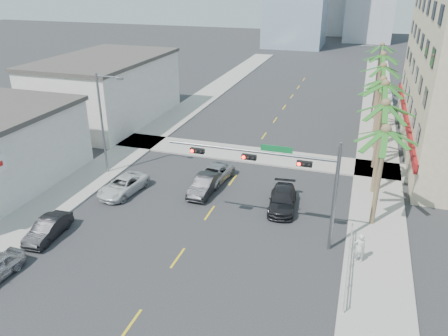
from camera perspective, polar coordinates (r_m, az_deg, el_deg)
name	(u,v)px	position (r m, az deg, el deg)	size (l,w,h in m)	color
ground	(149,299)	(25.52, -9.79, -16.49)	(260.00, 260.00, 0.00)	#262628
sidewalk_right	(377,179)	(40.41, 19.38, -1.34)	(4.00, 120.00, 0.15)	gray
sidewalk_left	(132,148)	(45.87, -11.88, 2.57)	(4.00, 120.00, 0.15)	gray
sidewalk_cross	(250,155)	(43.31, 3.45, 1.76)	(80.00, 4.00, 0.15)	gray
building_left_far	(107,91)	(55.13, -15.05, 9.72)	(11.00, 18.00, 7.20)	beige
traffic_signal_mast	(284,172)	(27.61, 7.89, -0.56)	(11.12, 0.54, 7.20)	slate
palm_tree_0	(386,131)	(30.41, 20.40, 4.56)	(4.80, 4.80, 7.80)	brown
palm_tree_1	(386,105)	(35.30, 20.35, 7.73)	(4.80, 4.80, 8.16)	brown
palm_tree_2	(385,85)	(40.27, 20.32, 10.12)	(4.80, 4.80, 8.52)	brown
palm_tree_3	(383,80)	(45.49, 20.10, 10.70)	(4.80, 4.80, 7.80)	brown
palm_tree_4	(383,67)	(50.53, 20.10, 12.32)	(4.80, 4.80, 8.16)	brown
palm_tree_5	(383,56)	(55.59, 20.09, 13.63)	(4.80, 4.80, 8.52)	brown
palm_tree_6	(382,54)	(60.84, 19.95, 13.77)	(4.80, 4.80, 7.80)	brown
palm_tree_7	(382,46)	(65.93, 19.96, 14.77)	(4.80, 4.80, 8.16)	brown
streetlight_left	(104,119)	(38.95, -15.46, 6.13)	(2.55, 0.25, 9.00)	slate
streetlight_right	(375,78)	(56.06, 19.07, 11.00)	(2.55, 0.25, 9.00)	slate
guardrail	(349,261)	(27.79, 15.97, -11.62)	(0.08, 8.08, 1.00)	silver
car_parked_mid	(48,229)	(32.11, -22.01, -7.35)	(1.42, 4.07, 1.34)	black
car_parked_far	(123,186)	(36.50, -13.03, -2.24)	(2.25, 4.88, 1.36)	silver
car_lane_left	(204,185)	(35.60, -2.57, -2.21)	(1.54, 4.43, 1.46)	black
car_lane_center	(214,174)	(37.59, -1.34, -0.81)	(2.20, 4.77, 1.33)	#AFAFB4
car_lane_right	(282,200)	(33.62, 7.64, -4.13)	(1.97, 4.85, 1.41)	black
pedestrian	(360,248)	(28.36, 17.29, -9.91)	(0.71, 0.47, 1.95)	silver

